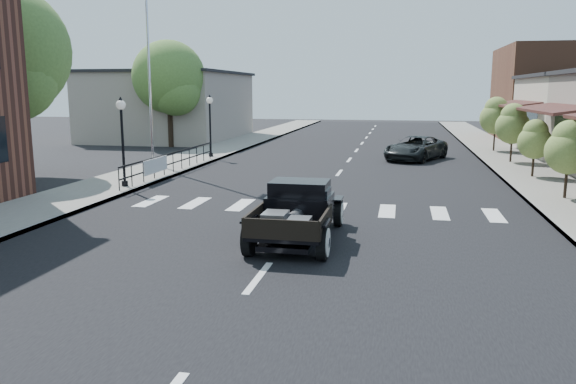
# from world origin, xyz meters

# --- Properties ---
(ground) EXTENTS (120.00, 120.00, 0.00)m
(ground) POSITION_xyz_m (0.00, 0.00, 0.00)
(ground) COLOR black
(ground) RESTS_ON ground
(road) EXTENTS (14.00, 80.00, 0.02)m
(road) POSITION_xyz_m (0.00, 15.00, 0.01)
(road) COLOR black
(road) RESTS_ON ground
(road_markings) EXTENTS (12.00, 60.00, 0.06)m
(road_markings) POSITION_xyz_m (0.00, 10.00, 0.00)
(road_markings) COLOR silver
(road_markings) RESTS_ON ground
(sidewalk_left) EXTENTS (3.00, 80.00, 0.15)m
(sidewalk_left) POSITION_xyz_m (-8.50, 15.00, 0.07)
(sidewalk_left) COLOR gray
(sidewalk_left) RESTS_ON ground
(sidewalk_right) EXTENTS (3.00, 80.00, 0.15)m
(sidewalk_right) POSITION_xyz_m (8.50, 15.00, 0.07)
(sidewalk_right) COLOR gray
(sidewalk_right) RESTS_ON ground
(low_building_left) EXTENTS (10.00, 12.00, 5.00)m
(low_building_left) POSITION_xyz_m (-15.00, 28.00, 2.50)
(low_building_left) COLOR #A39789
(low_building_left) RESTS_ON ground
(railing) EXTENTS (0.08, 10.00, 1.00)m
(railing) POSITION_xyz_m (-7.30, 10.00, 0.65)
(railing) COLOR black
(railing) RESTS_ON sidewalk_left
(banner) EXTENTS (0.04, 2.20, 0.60)m
(banner) POSITION_xyz_m (-7.22, 8.00, 0.45)
(banner) COLOR silver
(banner) RESTS_ON sidewalk_left
(lamp_post_b) EXTENTS (0.36, 0.36, 3.39)m
(lamp_post_b) POSITION_xyz_m (-7.60, 6.00, 1.84)
(lamp_post_b) COLOR black
(lamp_post_b) RESTS_ON sidewalk_left
(lamp_post_c) EXTENTS (0.36, 0.36, 3.39)m
(lamp_post_c) POSITION_xyz_m (-7.60, 16.00, 1.84)
(lamp_post_c) COLOR black
(lamp_post_c) RESTS_ON sidewalk_left
(flagpole) EXTENTS (0.12, 0.12, 12.73)m
(flagpole) POSITION_xyz_m (-9.20, 12.00, 6.52)
(flagpole) COLOR silver
(flagpole) RESTS_ON sidewalk_left
(big_tree_near) EXTENTS (5.62, 5.62, 8.26)m
(big_tree_near) POSITION_xyz_m (-14.00, 8.00, 4.13)
(big_tree_near) COLOR #4A6E2F
(big_tree_near) RESTS_ON ground
(big_tree_far) EXTENTS (4.80, 4.80, 7.06)m
(big_tree_far) POSITION_xyz_m (-12.50, 22.00, 3.53)
(big_tree_far) COLOR #4A6E2F
(big_tree_far) RESTS_ON ground
(small_tree_b) EXTENTS (1.53, 1.53, 2.55)m
(small_tree_b) POSITION_xyz_m (8.30, 6.76, 1.43)
(small_tree_b) COLOR olive
(small_tree_b) RESTS_ON sidewalk_right
(small_tree_c) EXTENTS (1.40, 1.40, 2.34)m
(small_tree_c) POSITION_xyz_m (8.30, 11.74, 1.32)
(small_tree_c) COLOR olive
(small_tree_c) RESTS_ON sidewalk_right
(small_tree_d) EXTENTS (1.72, 1.72, 2.87)m
(small_tree_d) POSITION_xyz_m (8.30, 16.81, 1.59)
(small_tree_d) COLOR olive
(small_tree_d) RESTS_ON sidewalk_right
(small_tree_e) EXTENTS (1.88, 1.88, 3.13)m
(small_tree_e) POSITION_xyz_m (8.30, 22.34, 1.71)
(small_tree_e) COLOR olive
(small_tree_e) RESTS_ON sidewalk_right
(hotrod_pickup) EXTENTS (2.11, 4.49, 1.55)m
(hotrod_pickup) POSITION_xyz_m (0.27, 0.04, 0.78)
(hotrod_pickup) COLOR black
(hotrod_pickup) RESTS_ON ground
(second_car) EXTENTS (3.88, 5.12, 1.29)m
(second_car) POSITION_xyz_m (3.55, 17.78, 0.65)
(second_car) COLOR black
(second_car) RESTS_ON ground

